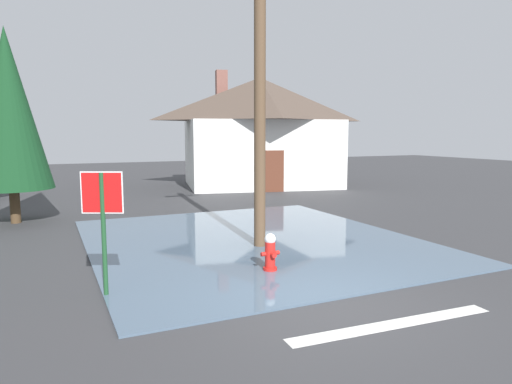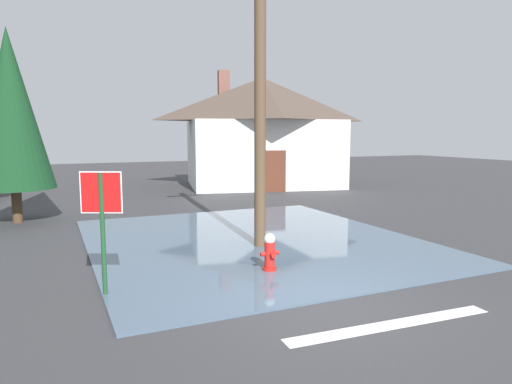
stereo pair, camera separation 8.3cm
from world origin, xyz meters
TOP-DOWN VIEW (x-y plane):
  - ground_plane at (0.00, 0.00)m, footprint 80.00×80.00m
  - flood_puddle at (0.70, 4.55)m, footprint 8.12×9.19m
  - lane_stop_bar at (0.42, -1.23)m, footprint 3.48×0.48m
  - stop_sign_near at (-3.30, 1.78)m, footprint 0.66×0.32m
  - fire_hydrant at (-0.08, 1.88)m, footprint 0.40×0.34m
  - utility_pole at (0.61, 3.85)m, footprint 1.60×0.28m
  - house at (6.48, 16.36)m, footprint 9.37×7.93m
  - pine_tree_tall_left at (-5.05, 9.91)m, footprint 2.41×2.41m

SIDE VIEW (x-z plane):
  - ground_plane at x=0.00m, z-range -0.10..0.00m
  - lane_stop_bar at x=0.42m, z-range 0.00..0.01m
  - flood_puddle at x=0.70m, z-range 0.00..0.04m
  - fire_hydrant at x=-0.08m, z-range -0.01..0.79m
  - stop_sign_near at x=-3.30m, z-range 0.46..2.63m
  - house at x=6.48m, z-range -0.11..6.08m
  - pine_tree_tall_left at x=-5.05m, z-range 0.53..6.56m
  - utility_pole at x=0.61m, z-range 0.17..8.26m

